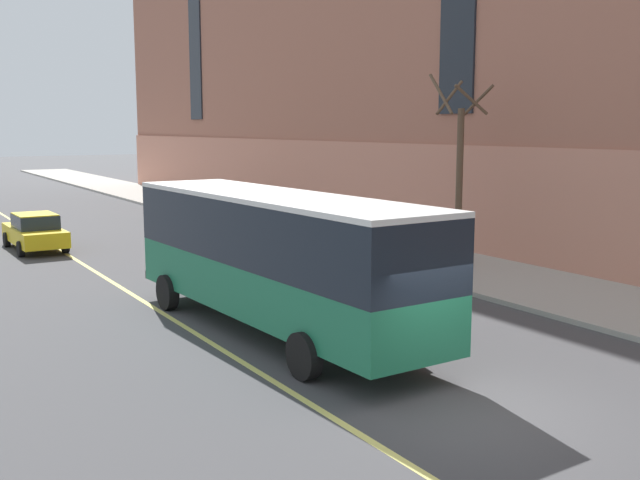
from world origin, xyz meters
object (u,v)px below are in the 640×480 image
(city_bus, at_px, (274,253))
(parked_car_champagne_1, at_px, (177,207))
(street_tree_far_uptown, at_px, (459,169))
(parked_car_red_3, at_px, (357,253))
(taxi_cab, at_px, (35,232))

(city_bus, height_order, parked_car_champagne_1, city_bus)
(parked_car_champagne_1, distance_m, street_tree_far_uptown, 18.94)
(parked_car_red_3, height_order, street_tree_far_uptown, street_tree_far_uptown)
(city_bus, relative_size, street_tree_far_uptown, 1.63)
(city_bus, bearing_deg, street_tree_far_uptown, 23.87)
(parked_car_red_3, relative_size, taxi_cab, 0.90)
(parked_car_champagne_1, bearing_deg, taxi_cab, -144.41)
(city_bus, height_order, taxi_cab, city_bus)
(city_bus, xyz_separation_m, parked_car_red_3, (5.98, 5.12, -1.26))
(city_bus, distance_m, parked_car_red_3, 7.97)
(city_bus, height_order, parked_car_red_3, city_bus)
(parked_car_red_3, height_order, taxi_cab, same)
(parked_car_red_3, bearing_deg, street_tree_far_uptown, -10.77)
(city_bus, height_order, street_tree_far_uptown, street_tree_far_uptown)
(parked_car_red_3, bearing_deg, taxi_cab, 126.75)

